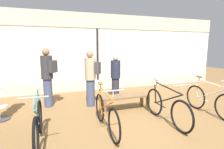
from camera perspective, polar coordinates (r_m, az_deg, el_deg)
ground_plane at (r=4.37m, az=7.84°, el=-15.93°), size 24.00×24.00×0.00m
shop_back_wall at (r=7.44m, az=-4.81°, el=7.41°), size 12.00×0.08×3.20m
bicycle_far_left at (r=3.71m, az=-22.99°, el=-14.55°), size 0.46×1.70×1.04m
bicycle_left at (r=3.93m, az=-2.06°, el=-12.49°), size 0.46×1.76×1.03m
bicycle_right at (r=4.51m, az=17.21°, el=-10.00°), size 0.46×1.79×1.04m
bicycle_far_right at (r=5.50m, az=29.19°, el=-7.37°), size 0.46×1.71×1.03m
display_bench at (r=5.12m, az=4.13°, el=-7.70°), size 1.40×0.44×0.45m
customer_near_rack at (r=6.09m, az=1.14°, el=-0.61°), size 0.47×0.47×1.57m
customer_by_window at (r=5.41m, az=-6.92°, el=-0.71°), size 0.56×0.49×1.72m
customer_mid_floor at (r=5.64m, az=-20.29°, el=-0.31°), size 0.55×0.54×1.81m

